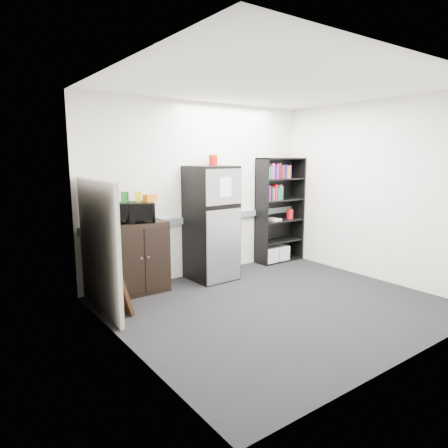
% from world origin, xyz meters
% --- Properties ---
extents(floor, '(4.00, 4.00, 0.00)m').
position_xyz_m(floor, '(0.00, 0.00, 0.00)').
color(floor, black).
rests_on(floor, ground).
extents(wall_back, '(4.00, 0.02, 2.70)m').
position_xyz_m(wall_back, '(0.00, 1.75, 1.35)').
color(wall_back, silver).
rests_on(wall_back, floor).
extents(wall_right, '(0.02, 3.50, 2.70)m').
position_xyz_m(wall_right, '(2.00, 0.00, 1.35)').
color(wall_right, silver).
rests_on(wall_right, floor).
extents(wall_left, '(0.02, 3.50, 2.70)m').
position_xyz_m(wall_left, '(-2.00, 0.00, 1.35)').
color(wall_left, silver).
rests_on(wall_left, floor).
extents(ceiling, '(4.00, 3.50, 0.02)m').
position_xyz_m(ceiling, '(0.00, 0.00, 2.70)').
color(ceiling, white).
rests_on(ceiling, wall_back).
extents(electrical_raceway, '(3.92, 0.05, 0.10)m').
position_xyz_m(electrical_raceway, '(0.00, 1.72, 0.90)').
color(electrical_raceway, slate).
rests_on(electrical_raceway, wall_back).
extents(wall_note, '(0.14, 0.00, 0.10)m').
position_xyz_m(wall_note, '(-0.35, 1.74, 1.55)').
color(wall_note, white).
rests_on(wall_note, wall_back).
extents(bookshelf, '(0.90, 0.34, 1.85)m').
position_xyz_m(bookshelf, '(1.51, 1.57, 0.97)').
color(bookshelf, black).
rests_on(bookshelf, floor).
extents(cubicle_partition, '(0.06, 1.30, 1.62)m').
position_xyz_m(cubicle_partition, '(-1.90, 1.08, 0.81)').
color(cubicle_partition, gray).
rests_on(cubicle_partition, floor).
extents(cabinet, '(0.80, 0.53, 0.99)m').
position_xyz_m(cabinet, '(-1.24, 1.50, 0.50)').
color(cabinet, black).
rests_on(cabinet, floor).
extents(microwave, '(0.56, 0.46, 0.27)m').
position_xyz_m(microwave, '(-1.24, 1.48, 1.13)').
color(microwave, black).
rests_on(microwave, cabinet).
extents(snack_box_a, '(0.08, 0.06, 0.15)m').
position_xyz_m(snack_box_a, '(-1.39, 1.52, 1.34)').
color(snack_box_a, '#1A5D1F').
rests_on(snack_box_a, microwave).
extents(snack_box_b, '(0.08, 0.07, 0.15)m').
position_xyz_m(snack_box_b, '(-1.36, 1.52, 1.34)').
color(snack_box_b, '#0D3A1E').
rests_on(snack_box_b, microwave).
extents(snack_box_c, '(0.08, 0.07, 0.14)m').
position_xyz_m(snack_box_c, '(-1.18, 1.52, 1.33)').
color(snack_box_c, yellow).
rests_on(snack_box_c, microwave).
extents(snack_bag, '(0.20, 0.15, 0.10)m').
position_xyz_m(snack_bag, '(-1.03, 1.47, 1.31)').
color(snack_bag, orange).
rests_on(snack_bag, microwave).
extents(refrigerator, '(0.67, 0.70, 1.74)m').
position_xyz_m(refrigerator, '(-0.04, 1.42, 0.87)').
color(refrigerator, black).
rests_on(refrigerator, floor).
extents(coffee_can, '(0.14, 0.14, 0.19)m').
position_xyz_m(coffee_can, '(0.08, 1.55, 1.83)').
color(coffee_can, '#AA1707').
rests_on(coffee_can, refrigerator).
extents(framed_poster, '(0.27, 0.74, 0.93)m').
position_xyz_m(framed_poster, '(-1.77, 1.08, 0.47)').
color(framed_poster, black).
rests_on(framed_poster, floor).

